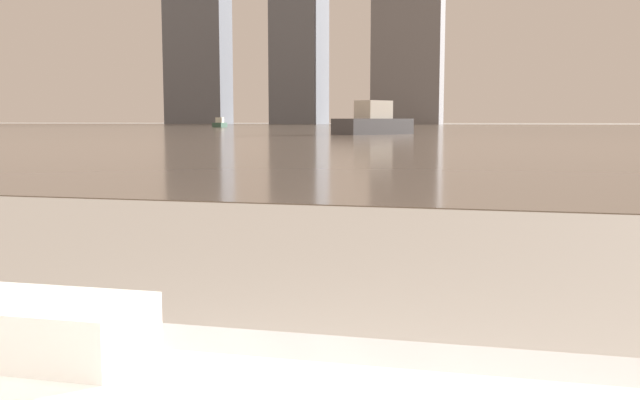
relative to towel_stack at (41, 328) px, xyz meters
The scene contains 5 objects.
towel_stack is the anchor object (origin of this frame).
harbor_water 61.13m from the towel_stack, 89.97° to the left, with size 180.00×110.00×0.01m.
harbor_boat_0 39.67m from the towel_stack, 98.80° to the left, with size 4.20×5.18×1.89m.
harbor_boat_3 75.09m from the towel_stack, 111.52° to the left, with size 1.29×2.84×1.03m.
skyline_tower_2 119.46m from the towel_stack, 96.50° to the left, with size 10.86×10.30×39.86m.
Camera 1 is at (0.57, 0.03, 0.87)m, focal length 40.00 mm.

